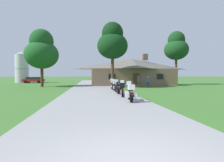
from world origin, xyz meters
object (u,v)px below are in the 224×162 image
Objects in this scene: motorcycle_green_second_in_row at (122,89)px; bystander_blue_shirt_near_lodge at (148,81)px; tree_by_lodge_front at (112,42)px; metal_silo_distant at (22,67)px; motorcycle_orange_farthest_in_row at (112,85)px; parked_red_suv_far_left at (34,80)px; tree_right_of_lodge at (176,47)px; motorcycle_white_nearest_to_camera at (130,93)px; tree_left_near at (42,51)px; bystander_blue_shirt_beside_signpost at (138,81)px; motorcycle_blue_third_in_row at (118,88)px; motorcycle_yellow_fourth_in_row at (115,86)px.

motorcycle_green_second_in_row is 11.44m from bystander_blue_shirt_near_lodge.
motorcycle_green_second_in_row is 0.22× the size of tree_by_lodge_front.
bystander_blue_shirt_near_lodge is at bearing -40.55° from metal_silo_distant.
parked_red_suv_far_left reaches higher than motorcycle_orange_farthest_in_row.
tree_right_of_lodge is 2.17× the size of parked_red_suv_far_left.
bystander_blue_shirt_near_lodge is (5.57, 12.83, 0.32)m from motorcycle_white_nearest_to_camera.
tree_by_lodge_front reaches higher than metal_silo_distant.
motorcycle_green_second_in_row is at bearing -93.28° from tree_by_lodge_front.
tree_left_near is 1.19× the size of metal_silo_distant.
bystander_blue_shirt_beside_signpost is at bearing 77.78° from motorcycle_green_second_in_row.
bystander_blue_shirt_near_lodge is at bearing 73.26° from motorcycle_white_nearest_to_camera.
motorcycle_blue_third_in_row is at bearing -94.22° from tree_by_lodge_front.
tree_left_near is 11.23m from tree_by_lodge_front.
tree_left_near is at bearing -61.59° from metal_silo_distant.
bystander_blue_shirt_near_lodge is 0.18× the size of tree_by_lodge_front.
tree_left_near reaches higher than motorcycle_green_second_in_row.
tree_right_of_lodge is at bearing 44.21° from motorcycle_yellow_fourth_in_row.
motorcycle_yellow_fourth_in_row is at bearing 90.23° from motorcycle_blue_third_in_row.
motorcycle_yellow_fourth_in_row is at bearing 96.33° from motorcycle_white_nearest_to_camera.
bystander_blue_shirt_near_lodge is at bearing 43.81° from motorcycle_yellow_fourth_in_row.
motorcycle_yellow_fourth_in_row is 0.28× the size of metal_silo_distant.
motorcycle_orange_farthest_in_row is at bearing -51.01° from metal_silo_distant.
motorcycle_yellow_fourth_in_row is 7.53m from bystander_blue_shirt_near_lodge.
motorcycle_yellow_fourth_in_row is at bearing 4.02° from bystander_blue_shirt_near_lodge.
motorcycle_orange_farthest_in_row is 6.93m from tree_by_lodge_front.
motorcycle_blue_third_in_row is at bearing 15.62° from bystander_blue_shirt_near_lodge.
bystander_blue_shirt_near_lodge is (5.44, 2.57, 0.31)m from motorcycle_orange_farthest_in_row.
motorcycle_green_second_in_row and motorcycle_blue_third_in_row have the same top height.
tree_left_near is at bearing -172.16° from tree_right_of_lodge.
metal_silo_distant is at bearing 129.86° from motorcycle_orange_farthest_in_row.
bystander_blue_shirt_beside_signpost is 0.22× the size of metal_silo_distant.
tree_left_near is 1.90× the size of parked_red_suv_far_left.
motorcycle_green_second_in_row is 0.23× the size of tree_left_near.
bystander_blue_shirt_near_lodge reaches higher than motorcycle_yellow_fourth_in_row.
motorcycle_green_second_in_row is 12.54m from tree_by_lodge_front.
motorcycle_blue_third_in_row is 21.86m from tree_right_of_lodge.
motorcycle_green_second_in_row is 7.42m from motorcycle_orange_farthest_in_row.
motorcycle_orange_farthest_in_row is at bearing -163.78° from bystander_blue_shirt_beside_signpost.
tree_right_of_lodge is at bearing -21.88° from metal_silo_distant.
tree_right_of_lodge is at bearing -106.67° from parked_red_suv_far_left.
bystander_blue_shirt_beside_signpost is 7.01m from tree_by_lodge_front.
tree_by_lodge_front is (-4.94, 1.07, 5.56)m from bystander_blue_shirt_near_lodge.
bystander_blue_shirt_beside_signpost is (4.80, 9.90, 0.32)m from motorcycle_blue_third_in_row.
tree_by_lodge_front is 27.97m from metal_silo_distant.
parked_red_suv_far_left reaches higher than motorcycle_green_second_in_row.
tree_by_lodge_front is at bearing 94.12° from motorcycle_white_nearest_to_camera.
parked_red_suv_far_left is (-5.39, 13.90, -4.81)m from tree_left_near.
bystander_blue_shirt_beside_signpost reaches higher than motorcycle_white_nearest_to_camera.
bystander_blue_shirt_beside_signpost is at bearing 57.71° from motorcycle_yellow_fourth_in_row.
metal_silo_distant reaches higher than parked_red_suv_far_left.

